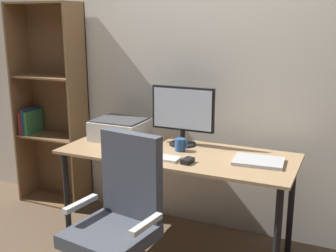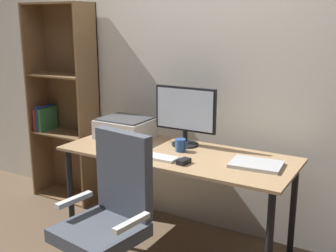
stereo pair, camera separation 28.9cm
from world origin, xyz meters
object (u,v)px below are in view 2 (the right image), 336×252
at_px(desk, 177,164).
at_px(laptop, 256,164).
at_px(printer, 125,128).
at_px(monitor, 185,113).
at_px(bookshelf, 64,105).
at_px(keyboard, 157,157).
at_px(coffee_mug, 181,145).
at_px(office_chair, 109,226).
at_px(mouse, 184,161).

height_order(desk, laptop, laptop).
bearing_deg(printer, monitor, 6.60).
height_order(laptop, bookshelf, bookshelf).
relative_size(desk, printer, 4.14).
relative_size(desk, keyboard, 5.70).
xyz_separation_m(coffee_mug, laptop, (0.57, -0.03, -0.03)).
xyz_separation_m(keyboard, bookshelf, (-1.32, 0.51, 0.13)).
relative_size(office_chair, bookshelf, 0.56).
height_order(monitor, laptop, monitor).
height_order(coffee_mug, laptop, coffee_mug).
bearing_deg(monitor, mouse, -63.10).
bearing_deg(bookshelf, office_chair, -38.00).
bearing_deg(office_chair, mouse, 73.21).
xyz_separation_m(mouse, coffee_mug, (-0.15, 0.23, 0.03)).
relative_size(monitor, keyboard, 1.66).
bearing_deg(printer, desk, -13.96).
bearing_deg(laptop, desk, 176.33).
xyz_separation_m(monitor, bookshelf, (-1.34, 0.14, -0.10)).
bearing_deg(desk, bookshelf, 166.38).
distance_m(desk, mouse, 0.26).
distance_m(desk, printer, 0.58).
bearing_deg(monitor, keyboard, -93.12).
relative_size(coffee_mug, office_chair, 0.09).
bearing_deg(monitor, printer, -173.40).
xyz_separation_m(mouse, printer, (-0.69, 0.32, 0.06)).
distance_m(printer, office_chair, 1.00).
distance_m(keyboard, laptop, 0.66).
distance_m(monitor, printer, 0.53).
distance_m(mouse, bookshelf, 1.62).
relative_size(keyboard, bookshelf, 0.16).
relative_size(keyboard, office_chair, 0.29).
bearing_deg(keyboard, printer, 146.70).
height_order(printer, bookshelf, bookshelf).
bearing_deg(desk, coffee_mug, 78.88).
relative_size(monitor, coffee_mug, 5.33).
relative_size(desk, mouse, 17.23).
distance_m(laptop, printer, 1.12).
xyz_separation_m(laptop, printer, (-1.11, 0.12, 0.07)).
distance_m(mouse, laptop, 0.46).
bearing_deg(keyboard, bookshelf, 158.39).
xyz_separation_m(laptop, office_chair, (-0.65, -0.69, -0.29)).
bearing_deg(laptop, coffee_mug, 172.02).
xyz_separation_m(monitor, mouse, (0.19, -0.37, -0.23)).
height_order(desk, office_chair, office_chair).
bearing_deg(printer, office_chair, -60.56).
relative_size(mouse, bookshelf, 0.05).
xyz_separation_m(monitor, coffee_mug, (0.04, -0.15, -0.20)).
bearing_deg(keyboard, coffee_mug, 73.26).
height_order(mouse, bookshelf, bookshelf).
bearing_deg(office_chair, keyboard, 95.80).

